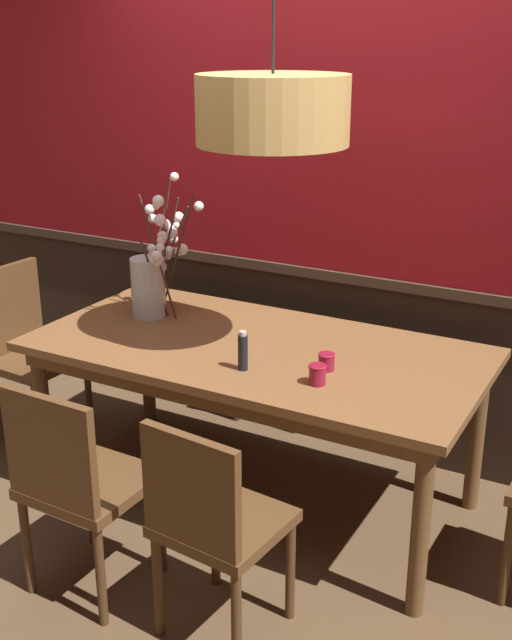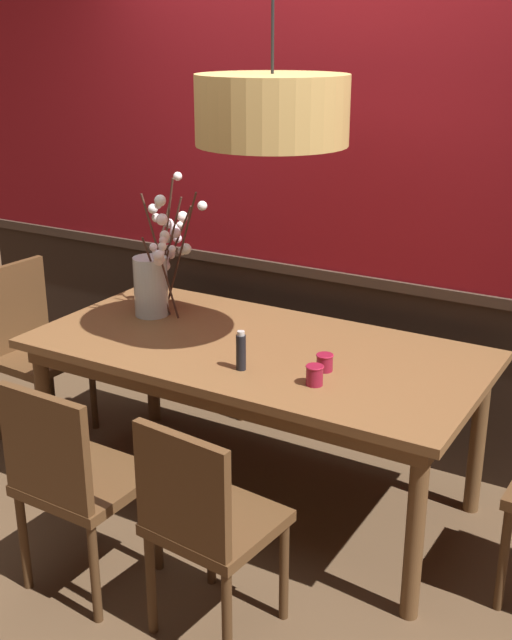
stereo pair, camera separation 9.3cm
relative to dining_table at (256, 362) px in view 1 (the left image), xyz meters
The scene contains 12 objects.
ground_plane 0.69m from the dining_table, ahead, with size 24.00×24.00×0.00m, color brown.
back_wall 1.02m from the dining_table, 90.00° to the left, with size 4.63×0.14×2.83m.
dining_table is the anchor object (origin of this frame).
chair_near_side_right 0.95m from the dining_table, 70.71° to the right, with size 0.44×0.44×0.87m.
chair_far_side_left 0.97m from the dining_table, 109.41° to the left, with size 0.43×0.43×0.96m.
chair_near_side_left 0.96m from the dining_table, 106.44° to the right, with size 0.44×0.44×0.89m.
chair_head_west_end 1.39m from the dining_table, behind, with size 0.42×0.45×0.93m.
vase_with_blossoms 0.70m from the dining_table, 168.93° to the left, with size 0.38×0.43×0.68m.
candle_holder_nearer_center 0.41m from the dining_table, 14.35° to the right, with size 0.07×0.07×0.07m.
candle_holder_nearer_edge 0.49m from the dining_table, 30.88° to the right, with size 0.07×0.07×0.08m.
condiment_bottle 0.31m from the dining_table, 72.76° to the right, with size 0.04×0.04×0.17m.
pendant_lamp 1.10m from the dining_table, 22.87° to the right, with size 0.60×0.60×1.18m.
Camera 1 is at (1.56, -2.86, 2.07)m, focal length 44.76 mm.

